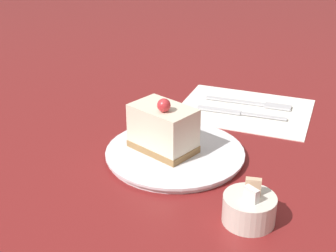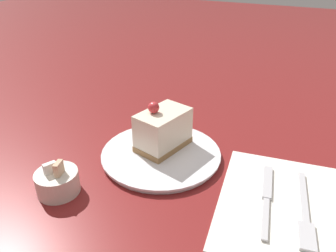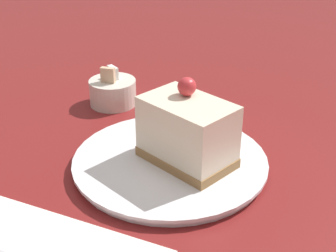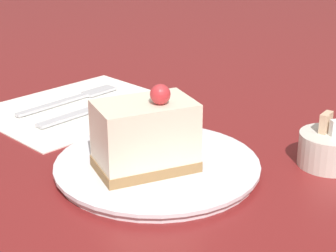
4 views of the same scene
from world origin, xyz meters
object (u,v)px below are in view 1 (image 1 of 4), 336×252
object	(u,v)px
plate	(175,153)
sugar_bowl	(249,208)
knife	(233,112)
fork	(255,104)
cake_slice	(163,128)

from	to	relation	value
plate	sugar_bowl	xyz separation A→B (m)	(0.10, 0.16, 0.01)
plate	knife	xyz separation A→B (m)	(-0.20, 0.02, -0.00)
plate	fork	world-z (taller)	plate
knife	sugar_bowl	distance (m)	0.33
plate	cake_slice	size ratio (longest dim) A/B	1.96
sugar_bowl	cake_slice	bearing A→B (deg)	-117.77
knife	sugar_bowl	world-z (taller)	sugar_bowl
plate	knife	world-z (taller)	plate
cake_slice	sugar_bowl	world-z (taller)	cake_slice
plate	cake_slice	distance (m)	0.05
plate	knife	bearing A→B (deg)	174.88
fork	sugar_bowl	bearing A→B (deg)	8.33
cake_slice	knife	xyz separation A→B (m)	(-0.21, 0.04, -0.04)
plate	fork	bearing A→B (deg)	170.91
knife	sugar_bowl	xyz separation A→B (m)	(0.30, 0.14, 0.01)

